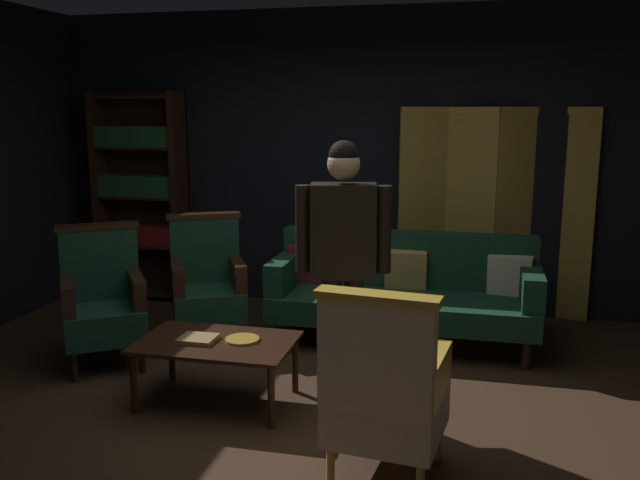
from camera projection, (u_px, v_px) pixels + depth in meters
The scene contains 12 objects.
ground_plane at pixel (291, 409), 4.28m from camera, with size 10.00×10.00×0.00m, color #3D2819.
back_wall at pixel (360, 161), 6.35m from camera, with size 7.20×0.10×2.80m, color black.
folding_screen at pixel (494, 210), 6.03m from camera, with size 1.71×0.35×1.90m.
bookshelf at pixel (141, 192), 6.65m from camera, with size 0.90×0.32×2.05m.
velvet_couch at pixel (404, 288), 5.46m from camera, with size 2.12×0.78×0.88m.
coffee_table at pixel (216, 348), 4.32m from camera, with size 1.00×0.64×0.42m.
armchair_gilt_accent at pixel (384, 390), 3.39m from camera, with size 0.65×0.64×1.04m.
armchair_wing_left at pixel (103, 300), 4.97m from camera, with size 0.80×0.80×1.04m.
armchair_wing_right at pixel (207, 283), 5.46m from camera, with size 0.78×0.78×1.04m.
standing_figure at pixel (343, 251), 4.14m from camera, with size 0.58×0.28×1.70m.
book_tan_leather at pixel (198, 339), 4.30m from camera, with size 0.23×0.20×0.03m, color #9E7A47.
brass_tray at pixel (242, 339), 4.31m from camera, with size 0.22×0.22×0.02m, color gold.
Camera 1 is at (1.09, -3.84, 1.89)m, focal length 37.66 mm.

